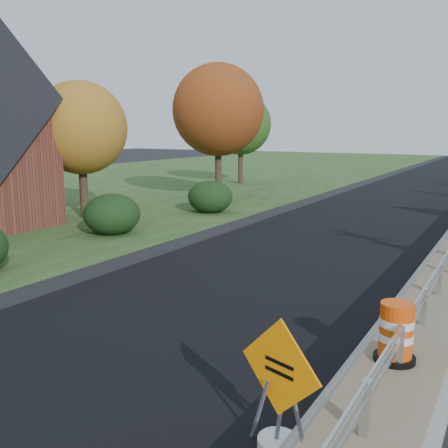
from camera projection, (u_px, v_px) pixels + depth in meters
The scene contains 9 objects.
grass_verge_near at pixel (78, 188), 33.23m from camera, with size 30.00×120.00×0.03m, color #27461E.
milled_overlay at pixel (375, 212), 23.40m from camera, with size 7.20×120.00×0.01m, color black.
hedge_mid at pixel (112, 214), 18.37m from camera, with size 2.09×2.09×1.52m, color black.
hedge_north at pixel (210, 197), 23.19m from camera, with size 2.09×2.09×1.52m, color black.
tree_near_yellow at pixel (80, 128), 21.24m from camera, with size 3.96×3.96×5.88m.
tree_near_red at pixel (218, 110), 26.82m from camera, with size 4.95×4.95×7.35m.
tree_near_back at pixel (241, 124), 35.20m from camera, with size 4.29×4.29×6.37m.
caution_sign at pixel (279, 417), 5.95m from camera, with size 1.17×0.50×1.67m.
barrel_median_near at pixel (396, 333), 7.76m from camera, with size 0.65×0.65×0.95m.
Camera 1 is at (1.31, -13.47, 3.80)m, focal length 40.00 mm.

